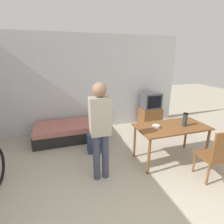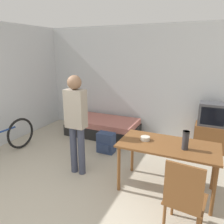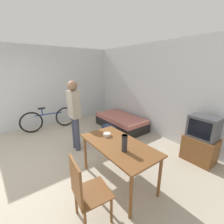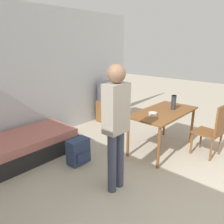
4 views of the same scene
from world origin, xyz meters
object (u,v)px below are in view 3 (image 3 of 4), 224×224
Objects in this scene: backpack at (108,133)px; wooden_chair at (84,189)px; person_standing at (74,111)px; mate_bowl at (107,135)px; daybed at (121,122)px; thermos_flask at (124,142)px; tv at (201,141)px; bicycle at (49,119)px; dining_table at (118,148)px.

wooden_chair is at bearing -42.54° from backpack.
wooden_chair is 2.03m from person_standing.
person_standing is 1.19m from mate_bowl.
daybed is 6.57× the size of thermos_flask.
tv is at bearing 79.90° from thermos_flask.
person_standing reaches higher than bicycle.
mate_bowl is (1.16, 0.15, -0.22)m from person_standing.
thermos_flask is at bearing 4.26° from bicycle.
tv is at bearing 28.02° from backpack.
mate_bowl is (-0.60, 0.08, -0.12)m from thermos_flask.
person_standing is 1.76m from thermos_flask.
thermos_flask reaches higher than mate_bowl.
dining_table is at bearing -2.16° from mate_bowl.
wooden_chair is 2.40m from backpack.
wooden_chair reaches higher than dining_table.
thermos_flask is 1.99m from backpack.
thermos_flask reaches higher than wooden_chair.
tv is at bearing 43.49° from person_standing.
person_standing is at bearing -136.51° from tv.
daybed is 2.35m from mate_bowl.
dining_table is (1.92, -1.66, 0.47)m from daybed.
backpack is (-1.75, 1.61, -0.32)m from wooden_chair.
wooden_chair is 2.25× the size of backpack.
wooden_chair is 0.56× the size of bicycle.
mate_bowl reaches higher than bicycle.
backpack is (0.51, -0.88, 0.01)m from daybed.
tv is at bearing 84.87° from wooden_chair.
thermos_flask is at bearing 97.72° from wooden_chair.
wooden_chair is at bearing -95.13° from tv.
thermos_flask is (3.50, 0.26, 0.56)m from bicycle.
tv is 2.27m from backpack.
bicycle is 3.56m from thermos_flask.
daybed is 2.53m from tv.
thermos_flask is 0.62× the size of backpack.
thermos_flask reaches higher than bicycle.
backpack is (-1.05, 0.77, -0.58)m from mate_bowl.
tv reaches higher than dining_table.
tv is 2.08m from mate_bowl.
daybed is 2.41m from bicycle.
bicycle is at bearing -173.73° from person_standing.
person_standing is 6.39× the size of thermos_flask.
person_standing reaches higher than backpack.
tv is 4.42m from bicycle.
dining_table is 3.30m from bicycle.
person_standing reaches higher than daybed.
person_standing is at bearing -177.76° from thermos_flask.
dining_table reaches higher than backpack.
thermos_flask is (-0.34, -1.92, 0.43)m from tv.
backpack is (1.85, 1.12, -0.14)m from bicycle.
dining_table is at bearing 112.50° from wooden_chair.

